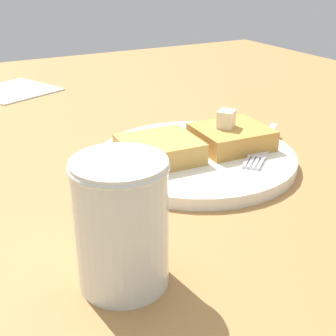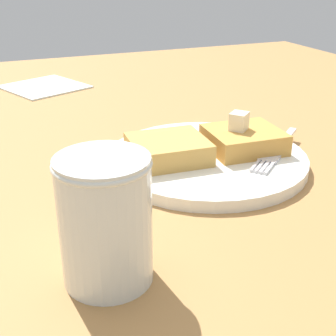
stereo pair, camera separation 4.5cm
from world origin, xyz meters
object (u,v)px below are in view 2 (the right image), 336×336
object	(u,v)px
fork	(275,151)
napkin	(44,87)
plate	(206,159)
syrup_jar	(106,227)

from	to	relation	value
fork	napkin	distance (cm)	52.16
plate	napkin	size ratio (longest dim) A/B	1.75
napkin	syrup_jar	bearing A→B (deg)	86.01
plate	napkin	distance (cm)	46.95
plate	syrup_jar	world-z (taller)	syrup_jar
syrup_jar	plate	bearing A→B (deg)	-135.20
syrup_jar	napkin	bearing A→B (deg)	-93.99
plate	napkin	bearing A→B (deg)	-74.42
napkin	plate	bearing A→B (deg)	105.58
napkin	fork	bearing A→B (deg)	113.24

